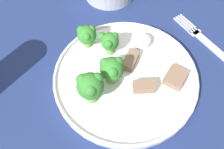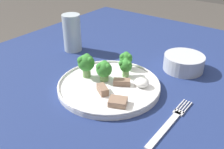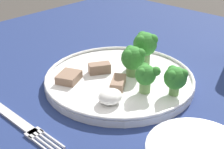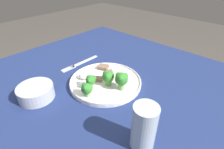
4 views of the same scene
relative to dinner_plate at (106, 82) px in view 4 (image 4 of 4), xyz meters
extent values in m
cube|color=navy|center=(0.00, 0.08, -0.02)|extent=(1.06, 1.17, 0.03)
cylinder|color=brown|center=(0.47, -0.44, -0.39)|extent=(0.06, 0.06, 0.69)
cylinder|color=white|center=(0.00, 0.00, 0.00)|extent=(0.28, 0.28, 0.01)
torus|color=white|center=(0.00, 0.00, 0.01)|extent=(0.28, 0.28, 0.01)
cube|color=silver|center=(0.20, -0.06, -0.01)|extent=(0.02, 0.15, 0.00)
cube|color=silver|center=(0.20, 0.01, -0.01)|extent=(0.02, 0.02, 0.00)
cube|color=silver|center=(0.21, 0.04, -0.01)|extent=(0.00, 0.06, 0.00)
cube|color=silver|center=(0.21, 0.04, -0.01)|extent=(0.00, 0.06, 0.00)
cube|color=silver|center=(0.20, 0.04, -0.01)|extent=(0.00, 0.06, 0.00)
cube|color=silver|center=(0.19, 0.04, -0.01)|extent=(0.00, 0.06, 0.00)
cylinder|color=#B7BCC6|center=(0.12, 0.22, 0.01)|extent=(0.12, 0.12, 0.05)
cylinder|color=white|center=(0.12, 0.22, 0.01)|extent=(0.10, 0.10, 0.04)
cylinder|color=#B2C1CC|center=(-0.26, 0.13, 0.06)|extent=(0.06, 0.06, 0.13)
cylinder|color=silver|center=(-0.26, 0.13, 0.03)|extent=(0.05, 0.05, 0.07)
cylinder|color=#709E56|center=(-0.02, 0.01, 0.01)|extent=(0.02, 0.02, 0.02)
sphere|color=#337F2D|center=(-0.02, 0.01, 0.04)|extent=(0.04, 0.04, 0.04)
sphere|color=#337F2D|center=(-0.01, 0.01, 0.05)|extent=(0.02, 0.02, 0.02)
sphere|color=#337F2D|center=(-0.03, 0.02, 0.05)|extent=(0.02, 0.02, 0.02)
sphere|color=#337F2D|center=(-0.03, 0.00, 0.05)|extent=(0.02, 0.02, 0.02)
cylinder|color=#709E56|center=(-0.02, 0.11, 0.01)|extent=(0.02, 0.02, 0.02)
sphere|color=#337F2D|center=(-0.02, 0.11, 0.03)|extent=(0.04, 0.04, 0.04)
sphere|color=#337F2D|center=(0.00, 0.11, 0.04)|extent=(0.02, 0.02, 0.02)
sphere|color=#337F2D|center=(-0.02, 0.12, 0.04)|extent=(0.02, 0.02, 0.02)
sphere|color=#337F2D|center=(-0.02, 0.10, 0.04)|extent=(0.02, 0.02, 0.02)
cylinder|color=#709E56|center=(-0.08, 0.00, 0.02)|extent=(0.02, 0.02, 0.03)
sphere|color=#337F2D|center=(-0.08, 0.00, 0.05)|extent=(0.05, 0.05, 0.05)
sphere|color=#337F2D|center=(-0.06, 0.00, 0.06)|extent=(0.02, 0.02, 0.02)
sphere|color=#337F2D|center=(-0.08, 0.01, 0.06)|extent=(0.02, 0.02, 0.02)
sphere|color=#337F2D|center=(-0.08, -0.01, 0.06)|extent=(0.02, 0.02, 0.02)
cylinder|color=#709E56|center=(0.01, 0.07, 0.01)|extent=(0.02, 0.02, 0.02)
sphere|color=#337F2D|center=(0.01, 0.07, 0.04)|extent=(0.04, 0.04, 0.04)
sphere|color=#337F2D|center=(0.02, 0.07, 0.04)|extent=(0.02, 0.02, 0.02)
sphere|color=#337F2D|center=(0.01, 0.08, 0.04)|extent=(0.02, 0.02, 0.02)
sphere|color=#337F2D|center=(0.01, 0.06, 0.04)|extent=(0.02, 0.02, 0.02)
cube|color=#846651|center=(0.08, -0.06, 0.01)|extent=(0.05, 0.05, 0.01)
cube|color=#846651|center=(0.03, 0.02, 0.01)|extent=(0.05, 0.04, 0.02)
cube|color=#846651|center=(0.01, -0.04, 0.01)|extent=(0.05, 0.04, 0.02)
ellipsoid|color=white|center=(0.08, 0.05, 0.01)|extent=(0.04, 0.04, 0.02)
camera|label=1|loc=(-0.17, -0.20, 0.43)|focal=42.00mm
camera|label=2|loc=(0.37, -0.48, 0.38)|focal=42.00mm
camera|label=3|loc=(0.39, 0.34, 0.28)|focal=50.00mm
camera|label=4|loc=(-0.40, 0.39, 0.39)|focal=28.00mm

